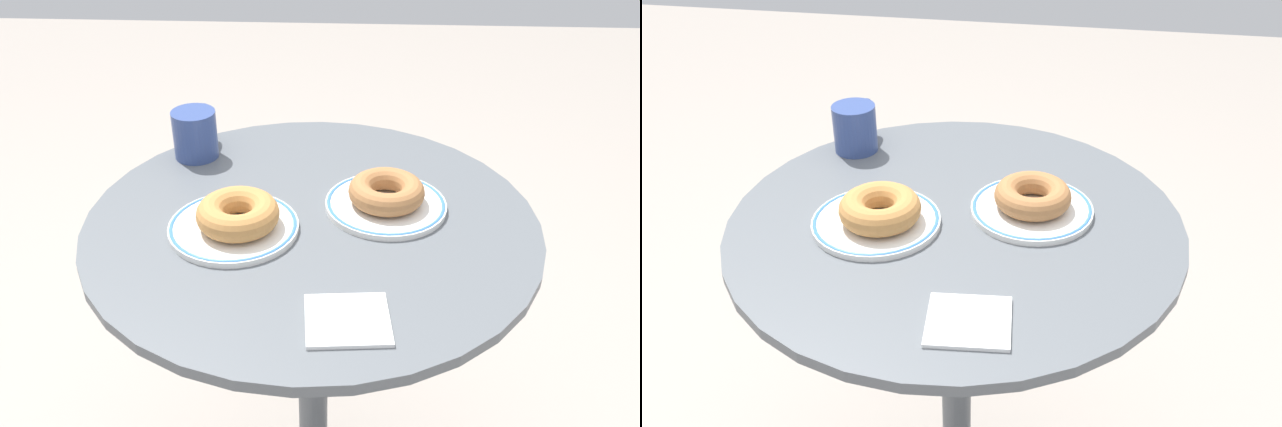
{
  "view_description": "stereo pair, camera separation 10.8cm",
  "coord_description": "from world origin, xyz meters",
  "views": [
    {
      "loc": [
        0.06,
        -0.93,
        1.36
      ],
      "look_at": [
        0.01,
        -0.02,
        0.78
      ],
      "focal_mm": 38.75,
      "sensor_mm": 36.0,
      "label": 1
    },
    {
      "loc": [
        0.17,
        -0.92,
        1.36
      ],
      "look_at": [
        0.01,
        -0.02,
        0.78
      ],
      "focal_mm": 38.75,
      "sensor_mm": 36.0,
      "label": 2
    }
  ],
  "objects": [
    {
      "name": "donut_old_fashioned",
      "position": [
        -0.11,
        -0.05,
        0.79
      ],
      "size": [
        0.18,
        0.18,
        0.04
      ],
      "primitive_type": "torus",
      "rotation": [
        0.0,
        0.0,
        3.74
      ],
      "color": "#BC7F42",
      "rests_on": "plate_left"
    },
    {
      "name": "donut_cinnamon",
      "position": [
        0.12,
        0.04,
        0.79
      ],
      "size": [
        0.16,
        0.16,
        0.04
      ],
      "primitive_type": "torus",
      "rotation": [
        0.0,
        0.0,
        4.37
      ],
      "color": "#A36B3D",
      "rests_on": "plate_right"
    },
    {
      "name": "plate_right",
      "position": [
        0.12,
        0.04,
        0.76
      ],
      "size": [
        0.2,
        0.2,
        0.01
      ],
      "color": "white",
      "rests_on": "cafe_table"
    },
    {
      "name": "cafe_table",
      "position": [
        0.0,
        0.0,
        0.53
      ],
      "size": [
        0.73,
        0.73,
        0.76
      ],
      "color": "#565B60",
      "rests_on": "ground"
    },
    {
      "name": "paper_napkin",
      "position": [
        0.06,
        -0.25,
        0.76
      ],
      "size": [
        0.12,
        0.11,
        0.01
      ],
      "primitive_type": "cube",
      "rotation": [
        0.0,
        0.0,
        0.09
      ],
      "color": "white",
      "rests_on": "cafe_table"
    },
    {
      "name": "plate_left",
      "position": [
        -0.12,
        -0.04,
        0.76
      ],
      "size": [
        0.2,
        0.2,
        0.01
      ],
      "color": "white",
      "rests_on": "cafe_table"
    },
    {
      "name": "coffee_mug",
      "position": [
        -0.23,
        0.21,
        0.8
      ],
      "size": [
        0.08,
        0.12,
        0.09
      ],
      "color": "#334784",
      "rests_on": "cafe_table"
    }
  ]
}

